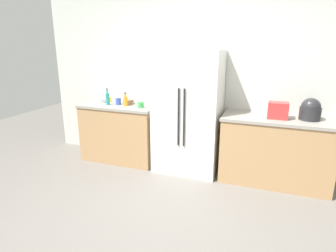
{
  "coord_description": "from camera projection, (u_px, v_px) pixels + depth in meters",
  "views": [
    {
      "loc": [
        1.05,
        -2.52,
        1.92
      ],
      "look_at": [
        -0.05,
        0.45,
        0.98
      ],
      "focal_mm": 31.19,
      "sensor_mm": 36.0,
      "label": 1
    }
  ],
  "objects": [
    {
      "name": "ground_plane",
      "position": [
        158.0,
        224.0,
        3.16
      ],
      "size": [
        10.66,
        10.66,
        0.0
      ],
      "primitive_type": "plane",
      "color": "slate"
    },
    {
      "name": "kitchen_back_panel",
      "position": [
        203.0,
        79.0,
        4.44
      ],
      "size": [
        5.33,
        0.1,
        2.69
      ],
      "primitive_type": "cube",
      "color": "silver",
      "rests_on": "ground_plane"
    },
    {
      "name": "counter_left",
      "position": [
        121.0,
        132.0,
        4.79
      ],
      "size": [
        1.25,
        0.62,
        0.93
      ],
      "color": "tan",
      "rests_on": "ground_plane"
    },
    {
      "name": "counter_right",
      "position": [
        275.0,
        151.0,
        3.99
      ],
      "size": [
        1.46,
        0.62,
        0.93
      ],
      "color": "tan",
      "rests_on": "ground_plane"
    },
    {
      "name": "refrigerator",
      "position": [
        188.0,
        113.0,
        4.27
      ],
      "size": [
        0.94,
        0.63,
        1.8
      ],
      "color": "white",
      "rests_on": "ground_plane"
    },
    {
      "name": "toaster",
      "position": [
        278.0,
        110.0,
        3.8
      ],
      "size": [
        0.26,
        0.18,
        0.21
      ],
      "primitive_type": "cube",
      "color": "red",
      "rests_on": "counter_right"
    },
    {
      "name": "rice_cooker",
      "position": [
        310.0,
        110.0,
        3.74
      ],
      "size": [
        0.26,
        0.26,
        0.28
      ],
      "color": "#262628",
      "rests_on": "counter_right"
    },
    {
      "name": "bottle_a",
      "position": [
        107.0,
        99.0,
        4.61
      ],
      "size": [
        0.06,
        0.06,
        0.26
      ],
      "color": "teal",
      "rests_on": "counter_left"
    },
    {
      "name": "bottle_b",
      "position": [
        126.0,
        101.0,
        4.54
      ],
      "size": [
        0.07,
        0.07,
        0.21
      ],
      "color": "orange",
      "rests_on": "counter_left"
    },
    {
      "name": "cup_a",
      "position": [
        141.0,
        105.0,
        4.42
      ],
      "size": [
        0.09,
        0.09,
        0.09
      ],
      "primitive_type": "cylinder",
      "color": "green",
      "rests_on": "counter_left"
    },
    {
      "name": "cup_b",
      "position": [
        109.0,
        99.0,
        4.89
      ],
      "size": [
        0.08,
        0.08,
        0.08
      ],
      "primitive_type": "cylinder",
      "color": "yellow",
      "rests_on": "counter_left"
    },
    {
      "name": "cup_c",
      "position": [
        118.0,
        101.0,
        4.63
      ],
      "size": [
        0.09,
        0.09,
        0.11
      ],
      "primitive_type": "cylinder",
      "color": "blue",
      "rests_on": "counter_left"
    },
    {
      "name": "bowl_a",
      "position": [
        100.0,
        101.0,
        4.8
      ],
      "size": [
        0.17,
        0.17,
        0.06
      ],
      "primitive_type": "cylinder",
      "color": "white",
      "rests_on": "counter_left"
    },
    {
      "name": "bowl_b",
      "position": [
        128.0,
        102.0,
        4.7
      ],
      "size": [
        0.17,
        0.17,
        0.07
      ],
      "primitive_type": "cylinder",
      "color": "brown",
      "rests_on": "counter_left"
    }
  ]
}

